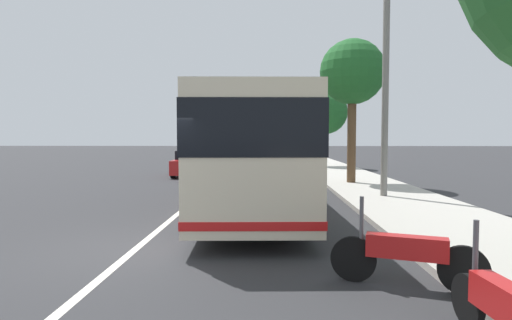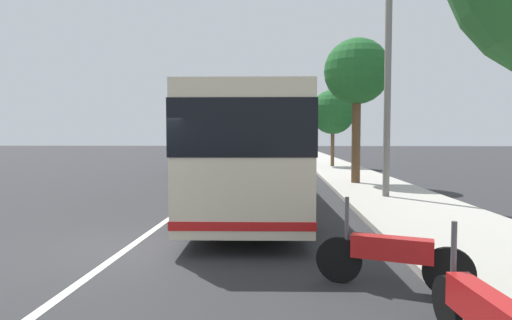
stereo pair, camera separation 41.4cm
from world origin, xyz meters
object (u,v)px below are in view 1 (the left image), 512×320
(car_side_street, at_px, (191,164))
(roadside_tree_mid_block, at_px, (352,74))
(car_far_distant, at_px, (218,155))
(car_oncoming, at_px, (218,152))
(car_ahead_same_lane, at_px, (261,151))
(roadside_tree_far_block, at_px, (325,112))
(utility_pole, at_px, (385,91))
(motorcycle_mid_row, at_px, (405,254))
(coach_bus, at_px, (252,147))

(car_side_street, height_order, roadside_tree_mid_block, roadside_tree_mid_block)
(roadside_tree_mid_block, bearing_deg, car_far_distant, 25.09)
(car_oncoming, xyz_separation_m, car_ahead_same_lane, (3.83, -4.47, 0.02))
(car_oncoming, distance_m, car_far_distant, 7.30)
(roadside_tree_far_block, bearing_deg, car_far_distant, 52.60)
(car_side_street, height_order, roadside_tree_far_block, roadside_tree_far_block)
(car_oncoming, relative_size, car_ahead_same_lane, 1.08)
(roadside_tree_mid_block, distance_m, utility_pole, 4.62)
(car_oncoming, height_order, utility_pole, utility_pole)
(motorcycle_mid_row, distance_m, roadside_tree_far_block, 24.43)
(coach_bus, height_order, utility_pole, utility_pole)
(roadside_tree_far_block, xyz_separation_m, utility_pole, (-15.47, 0.07, -0.26))
(car_ahead_same_lane, xyz_separation_m, roadside_tree_far_block, (-17.61, -4.99, 3.29))
(motorcycle_mid_row, bearing_deg, roadside_tree_mid_block, -79.02)
(car_oncoming, bearing_deg, coach_bus, 6.09)
(coach_bus, distance_m, motorcycle_mid_row, 7.77)
(car_side_street, bearing_deg, car_oncoming, 179.80)
(coach_bus, bearing_deg, car_side_street, 18.15)
(car_oncoming, xyz_separation_m, roadside_tree_mid_block, (-24.83, -9.14, 4.36))
(car_ahead_same_lane, bearing_deg, car_far_distant, 160.50)
(car_oncoming, distance_m, roadside_tree_far_block, 17.04)
(utility_pole, bearing_deg, coach_bus, 106.68)
(utility_pole, bearing_deg, car_side_street, 43.06)
(car_side_street, height_order, car_ahead_same_lane, car_ahead_same_lane)
(coach_bus, height_order, motorcycle_mid_row, coach_bus)
(roadside_tree_far_block, bearing_deg, car_oncoming, 34.47)
(motorcycle_mid_row, xyz_separation_m, roadside_tree_mid_block, (13.03, -1.83, 4.60))
(roadside_tree_mid_block, relative_size, utility_pole, 0.88)
(car_ahead_same_lane, bearing_deg, roadside_tree_mid_block, -172.42)
(coach_bus, xyz_separation_m, roadside_tree_far_block, (16.84, -4.64, 2.17))
(motorcycle_mid_row, height_order, car_ahead_same_lane, car_ahead_same_lane)
(car_ahead_same_lane, distance_m, utility_pole, 33.59)
(car_oncoming, distance_m, roadside_tree_mid_block, 26.81)
(car_side_street, height_order, utility_pole, utility_pole)
(motorcycle_mid_row, distance_m, car_far_distant, 31.27)
(car_side_street, relative_size, car_far_distant, 0.94)
(roadside_tree_far_block, bearing_deg, motorcycle_mid_row, 174.89)
(utility_pole, bearing_deg, car_far_distant, 21.08)
(car_side_street, relative_size, car_ahead_same_lane, 1.00)
(car_ahead_same_lane, bearing_deg, roadside_tree_far_block, -165.86)
(roadside_tree_far_block, bearing_deg, car_ahead_same_lane, 15.83)
(coach_bus, xyz_separation_m, car_far_distant, (23.38, 3.91, -1.20))
(car_far_distant, bearing_deg, utility_pole, 16.69)
(car_far_distant, bearing_deg, coach_bus, 5.11)
(car_side_street, height_order, car_oncoming, car_oncoming)
(car_side_street, distance_m, roadside_tree_far_block, 11.19)
(car_oncoming, distance_m, utility_pole, 30.87)
(motorcycle_mid_row, height_order, car_oncoming, car_oncoming)
(car_oncoming, height_order, roadside_tree_mid_block, roadside_tree_mid_block)
(coach_bus, relative_size, car_oncoming, 2.61)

